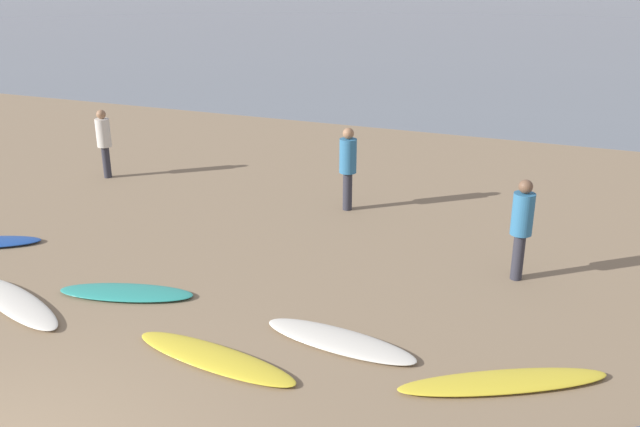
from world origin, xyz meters
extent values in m
cube|color=#8C7559|center=(0.00, 10.00, -0.10)|extent=(120.00, 120.00, 0.20)
cube|color=slate|center=(0.00, 65.77, 0.00)|extent=(140.00, 100.00, 0.01)
ellipsoid|color=silver|center=(-2.30, 3.21, 0.05)|extent=(2.30, 1.32, 0.10)
ellipsoid|color=teal|center=(-1.05, 4.08, 0.04)|extent=(2.11, 1.13, 0.09)
ellipsoid|color=yellow|center=(1.07, 3.03, 0.04)|extent=(2.41, 0.84, 0.08)
ellipsoid|color=silver|center=(2.36, 3.99, 0.05)|extent=(2.19, 0.84, 0.09)
ellipsoid|color=yellow|center=(4.46, 3.86, 0.05)|extent=(2.46, 1.68, 0.09)
cylinder|color=#2D2D38|center=(-5.10, 8.75, 0.36)|extent=(0.17, 0.17, 0.73)
cylinder|color=beige|center=(-5.10, 8.75, 1.04)|extent=(0.32, 0.32, 0.63)
sphere|color=#936B4C|center=(-5.10, 8.75, 1.46)|extent=(0.21, 0.21, 0.21)
cylinder|color=#2D2D38|center=(4.23, 6.84, 0.38)|extent=(0.18, 0.18, 0.75)
cylinder|color=teal|center=(4.23, 6.84, 1.08)|extent=(0.33, 0.33, 0.65)
sphere|color=brown|center=(4.23, 6.84, 1.51)|extent=(0.21, 0.21, 0.21)
cylinder|color=#2D2D38|center=(0.71, 8.81, 0.39)|extent=(0.18, 0.18, 0.77)
cylinder|color=teal|center=(0.71, 8.81, 1.11)|extent=(0.34, 0.34, 0.67)
sphere|color=#936B4C|center=(0.71, 8.81, 1.55)|extent=(0.22, 0.22, 0.22)
camera|label=1|loc=(5.04, -3.22, 4.67)|focal=38.29mm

